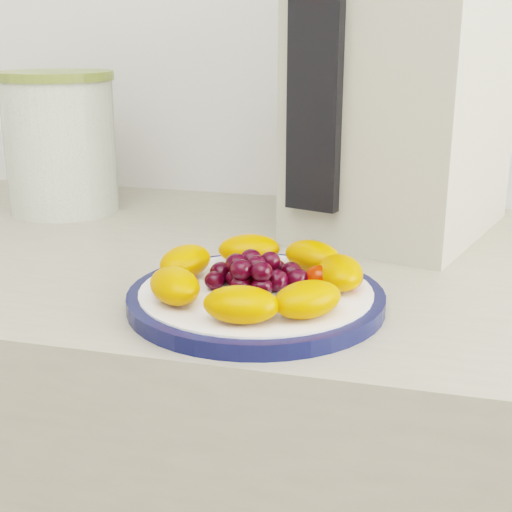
# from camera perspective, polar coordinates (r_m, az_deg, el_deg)

# --- Properties ---
(plate_rim) EXTENTS (0.24, 0.24, 0.01)m
(plate_rim) POSITION_cam_1_polar(r_m,az_deg,el_deg) (0.67, -0.00, -3.44)
(plate_rim) COLOR #0C123A
(plate_rim) RESTS_ON counter
(plate_face) EXTENTS (0.22, 0.22, 0.02)m
(plate_face) POSITION_cam_1_polar(r_m,az_deg,el_deg) (0.67, -0.00, -3.37)
(plate_face) COLOR white
(plate_face) RESTS_ON counter
(canister) EXTENTS (0.19, 0.19, 0.19)m
(canister) POSITION_cam_1_polar(r_m,az_deg,el_deg) (1.06, -15.35, 8.42)
(canister) COLOR #435B1C
(canister) RESTS_ON counter
(canister_lid) EXTENTS (0.20, 0.20, 0.01)m
(canister_lid) POSITION_cam_1_polar(r_m,az_deg,el_deg) (1.05, -15.79, 13.72)
(canister_lid) COLOR olive
(canister_lid) RESTS_ON canister
(appliance_body) EXTENTS (0.28, 0.34, 0.36)m
(appliance_body) POSITION_cam_1_polar(r_m,az_deg,el_deg) (0.93, 11.99, 12.96)
(appliance_body) COLOR #ACA893
(appliance_body) RESTS_ON counter
(appliance_panel) EXTENTS (0.07, 0.04, 0.27)m
(appliance_panel) POSITION_cam_1_polar(r_m,az_deg,el_deg) (0.81, 4.79, 13.03)
(appliance_panel) COLOR black
(appliance_panel) RESTS_ON appliance_body
(fruit_plate) EXTENTS (0.21, 0.21, 0.03)m
(fruit_plate) POSITION_cam_1_polar(r_m,az_deg,el_deg) (0.67, 0.44, -1.44)
(fruit_plate) COLOR #CF5D00
(fruit_plate) RESTS_ON plate_face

